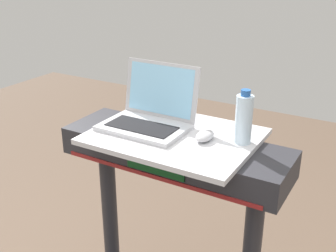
% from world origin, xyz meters
% --- Properties ---
extents(desk_board, '(0.61, 0.48, 0.02)m').
position_xyz_m(desk_board, '(0.00, 0.70, 1.06)').
color(desk_board, silver).
rests_on(desk_board, treadmill_base).
extents(laptop, '(0.33, 0.27, 0.24)m').
position_xyz_m(laptop, '(-0.12, 0.72, 1.12)').
color(laptop, '#B7B7BC').
rests_on(laptop, desk_board).
extents(computer_mouse, '(0.06, 0.10, 0.03)m').
position_xyz_m(computer_mouse, '(0.12, 0.71, 1.09)').
color(computer_mouse, '#B2B2B7').
rests_on(computer_mouse, desk_board).
extents(water_bottle, '(0.06, 0.06, 0.20)m').
position_xyz_m(water_bottle, '(0.25, 0.76, 1.17)').
color(water_bottle, silver).
rests_on(water_bottle, desk_board).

